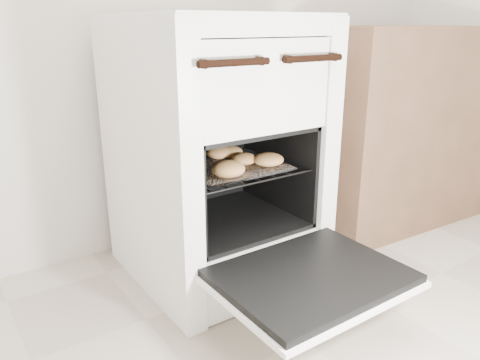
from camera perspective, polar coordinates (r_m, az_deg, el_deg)
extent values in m
cube|color=white|center=(1.60, -3.12, 3.38)|extent=(0.57, 0.61, 0.88)
cylinder|color=black|center=(1.21, -0.66, 14.12)|extent=(0.21, 0.02, 0.02)
cylinder|color=black|center=(1.37, 8.95, 14.44)|extent=(0.21, 0.02, 0.02)
cube|color=black|center=(1.33, 8.66, -11.48)|extent=(0.50, 0.38, 0.02)
cube|color=white|center=(1.33, 8.62, -12.12)|extent=(0.52, 0.40, 0.02)
cylinder|color=black|center=(1.45, -8.42, 0.33)|extent=(0.01, 0.40, 0.01)
cylinder|color=black|center=(1.66, 4.34, 2.84)|extent=(0.01, 0.40, 0.01)
cylinder|color=black|center=(1.40, 2.67, -0.19)|extent=(0.41, 0.01, 0.01)
cylinder|color=black|center=(1.71, -5.13, 3.20)|extent=(0.41, 0.01, 0.01)
cylinder|color=black|center=(1.47, -7.26, 0.56)|extent=(0.01, 0.38, 0.01)
cylinder|color=black|center=(1.49, -5.31, 0.95)|extent=(0.01, 0.38, 0.01)
cylinder|color=black|center=(1.52, -3.42, 1.32)|extent=(0.01, 0.38, 0.01)
cylinder|color=black|center=(1.55, -1.61, 1.68)|extent=(0.01, 0.38, 0.01)
cylinder|color=black|center=(1.58, 0.14, 2.02)|extent=(0.01, 0.38, 0.01)
cylinder|color=black|center=(1.61, 1.81, 2.35)|extent=(0.01, 0.38, 0.01)
cylinder|color=black|center=(1.64, 3.43, 2.66)|extent=(0.01, 0.38, 0.01)
cube|color=white|center=(1.53, -1.22, 1.71)|extent=(0.33, 0.29, 0.01)
ellipsoid|color=tan|center=(1.60, -2.48, 3.38)|extent=(0.13, 0.13, 0.04)
ellipsoid|color=tan|center=(1.52, 3.46, 2.53)|extent=(0.14, 0.14, 0.04)
ellipsoid|color=tan|center=(1.53, 0.50, 2.61)|extent=(0.09, 0.09, 0.04)
ellipsoid|color=tan|center=(1.41, -1.44, 1.38)|extent=(0.12, 0.12, 0.05)
ellipsoid|color=tan|center=(1.62, -1.22, 3.47)|extent=(0.12, 0.12, 0.04)
cube|color=brown|center=(2.23, 17.28, 6.51)|extent=(0.88, 0.61, 0.85)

